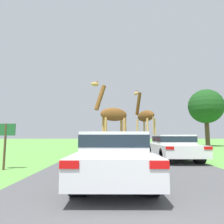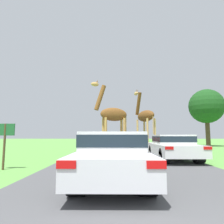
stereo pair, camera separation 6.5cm
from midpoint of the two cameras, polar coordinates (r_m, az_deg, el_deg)
road at (r=31.20m, az=1.97°, el=-9.03°), size 6.64×120.00×0.00m
giraffe_near_road at (r=14.15m, az=0.14°, el=-1.26°), size 2.67×1.47×5.11m
giraffe_companion at (r=15.27m, az=9.47°, el=-1.38°), size 1.46×2.81×5.02m
car_lead_maroon at (r=5.67m, az=0.46°, el=-11.92°), size 1.81×4.60×1.33m
car_queue_right at (r=31.61m, az=6.25°, el=-7.60°), size 1.81×4.51×1.39m
car_queue_left at (r=22.05m, az=5.10°, el=-7.86°), size 1.93×4.79×1.51m
car_far_ahead at (r=28.16m, az=-3.34°, el=-7.69°), size 1.98×4.53×1.43m
car_verge_right at (r=10.86m, az=17.12°, el=-9.30°), size 1.90×4.43×1.27m
tree_centre_back at (r=26.06m, az=25.42°, el=1.42°), size 4.02×4.02×6.70m
sign_post at (r=8.39m, az=-28.10°, el=-6.41°), size 0.70×0.08×1.67m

